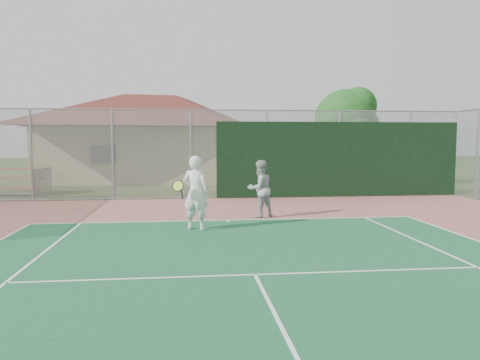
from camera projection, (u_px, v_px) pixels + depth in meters
name	position (u px, v px, depth m)	size (l,w,h in m)	color
back_fence	(269.00, 156.00, 18.64)	(20.08, 0.11, 3.53)	gray
clubhouse	(159.00, 130.00, 27.57)	(13.80, 9.65, 5.74)	tan
bleachers	(7.00, 181.00, 19.75)	(3.14, 2.04, 1.12)	#AD3228
tree	(347.00, 122.00, 22.93)	(3.50, 3.32, 4.89)	#331E12
player_white_front	(195.00, 193.00, 12.02)	(1.05, 0.83, 1.92)	white
player_grey_back	(260.00, 189.00, 14.01)	(1.03, 0.95, 1.71)	#A6A9AB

